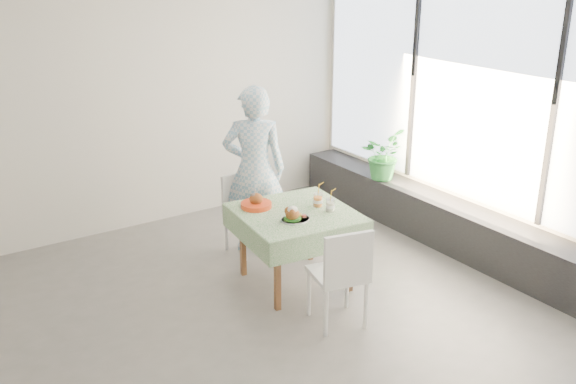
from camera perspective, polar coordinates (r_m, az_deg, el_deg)
floor at (r=5.69m, az=-5.63°, el=-11.55°), size 6.00×6.00×0.00m
wall_back at (r=7.33m, az=-15.38°, el=7.00°), size 6.00×0.02×2.80m
wall_front at (r=3.26m, az=15.07°, el=-9.57°), size 6.00×0.02×2.80m
wall_right at (r=6.94m, az=16.43°, el=6.18°), size 0.02×5.00×2.80m
window_pane at (r=6.87m, az=16.47°, el=8.18°), size 0.01×4.80×2.18m
window_ledge at (r=7.15m, az=14.48°, el=-2.97°), size 0.40×4.80×0.50m
cafe_table at (r=6.11m, az=0.65°, el=-4.21°), size 1.15×1.15×0.74m
chair_far at (r=6.86m, az=-3.62°, el=-3.24°), size 0.44×0.44×0.84m
chair_near at (r=5.56m, az=4.46°, el=-8.98°), size 0.51×0.51×0.91m
diner at (r=6.69m, az=-3.01°, el=1.97°), size 0.78×0.70×1.79m
main_dish at (r=5.77m, az=0.53°, el=-2.13°), size 0.28×0.28×0.14m
juice_cup_orange at (r=6.10m, az=2.67°, el=-0.74°), size 0.10×0.10×0.27m
juice_cup_lemonade at (r=6.00m, az=3.77°, el=-1.21°), size 0.09×0.09×0.25m
second_dish at (r=6.09m, az=-2.84°, el=-1.00°), size 0.30×0.30×0.14m
potted_plant at (r=7.64m, az=8.38°, el=3.32°), size 0.70×0.68×0.59m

